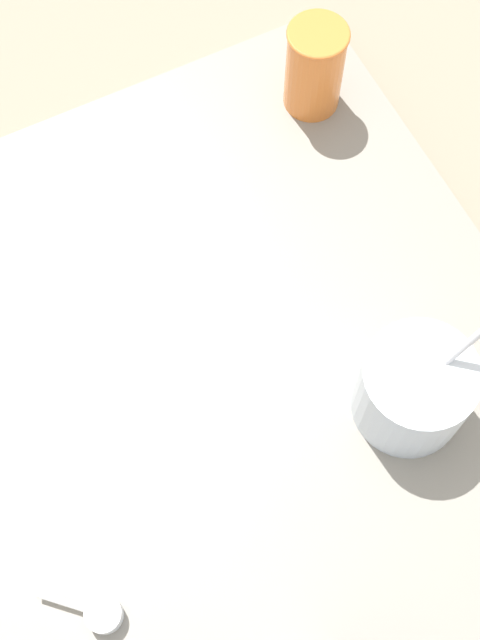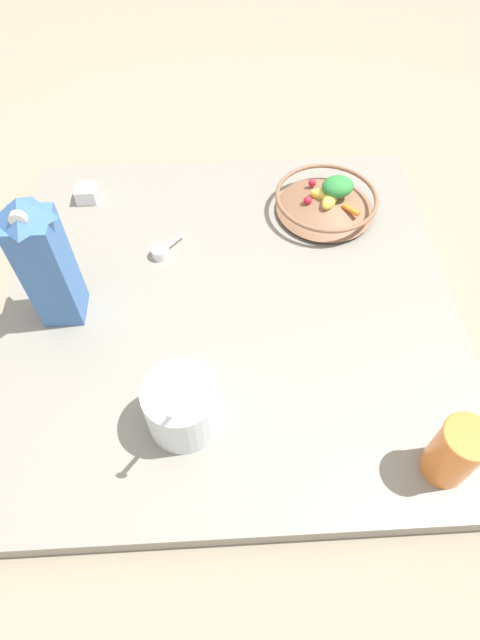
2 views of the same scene
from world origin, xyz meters
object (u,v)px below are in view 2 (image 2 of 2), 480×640
(yogurt_tub, at_px, (182,405))
(spice_jar, at_px, (87,194))
(milk_carton, at_px, (45,261))
(fruit_bowl, at_px, (326,201))
(drinking_cup, at_px, (456,452))

(yogurt_tub, bearing_deg, spice_jar, 112.16)
(milk_carton, height_order, yogurt_tub, milk_carton)
(fruit_bowl, bearing_deg, spice_jar, 172.70)
(spice_jar, bearing_deg, milk_carton, -89.87)
(drinking_cup, bearing_deg, yogurt_tub, 165.94)
(drinking_cup, distance_m, spice_jar, 0.99)
(yogurt_tub, height_order, drinking_cup, yogurt_tub)
(drinking_cup, relative_size, spice_jar, 2.74)
(fruit_bowl, xyz_separation_m, yogurt_tub, (-0.33, -0.53, 0.03))
(fruit_bowl, distance_m, yogurt_tub, 0.63)
(fruit_bowl, height_order, yogurt_tub, yogurt_tub)
(spice_jar, bearing_deg, drinking_cup, -46.45)
(fruit_bowl, distance_m, drinking_cup, 0.65)
(yogurt_tub, distance_m, drinking_cup, 0.44)
(fruit_bowl, distance_m, milk_carton, 0.65)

